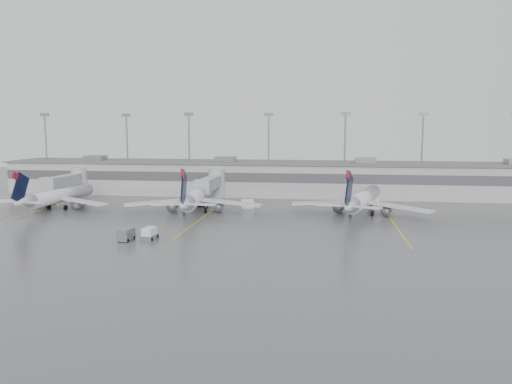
# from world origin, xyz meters

# --- Properties ---
(ground) EXTENTS (260.00, 260.00, 0.00)m
(ground) POSITION_xyz_m (0.00, 0.00, 0.00)
(ground) COLOR #515153
(ground) RESTS_ON ground
(terminal) EXTENTS (152.00, 17.00, 9.45)m
(terminal) POSITION_xyz_m (-0.01, 57.98, 4.17)
(terminal) COLOR #9D9D98
(terminal) RESTS_ON ground
(light_masts) EXTENTS (142.40, 8.00, 20.60)m
(light_masts) POSITION_xyz_m (0.00, 63.75, 12.03)
(light_masts) COLOR gray
(light_masts) RESTS_ON ground
(jet_bridge_left) EXTENTS (4.00, 17.20, 7.00)m
(jet_bridge_left) POSITION_xyz_m (-55.50, 45.72, 3.87)
(jet_bridge_left) COLOR #95979A
(jet_bridge_left) RESTS_ON ground
(jet_bridge_right) EXTENTS (4.00, 17.20, 7.00)m
(jet_bridge_right) POSITION_xyz_m (-20.50, 45.72, 3.87)
(jet_bridge_right) COLOR #95979A
(jet_bridge_right) RESTS_ON ground
(stand_markings) EXTENTS (105.25, 40.00, 0.01)m
(stand_markings) POSITION_xyz_m (-0.00, 24.00, 0.01)
(stand_markings) COLOR yellow
(stand_markings) RESTS_ON ground
(jet_far_left) EXTENTS (24.86, 27.95, 9.04)m
(jet_far_left) POSITION_xyz_m (-49.40, 28.77, 2.81)
(jet_far_left) COLOR silver
(jet_far_left) RESTS_ON ground
(jet_mid_left) EXTENTS (27.39, 30.84, 9.99)m
(jet_mid_left) POSITION_xyz_m (-20.34, 29.15, 3.10)
(jet_mid_left) COLOR silver
(jet_mid_left) RESTS_ON ground
(jet_mid_right) EXTENTS (26.38, 29.95, 9.88)m
(jet_mid_right) POSITION_xyz_m (12.45, 30.82, 3.07)
(jet_mid_right) COLOR silver
(jet_mid_right) RESTS_ON ground
(baggage_tug) EXTENTS (2.09, 3.01, 1.84)m
(baggage_tug) POSITION_xyz_m (-20.99, 4.62, 0.72)
(baggage_tug) COLOR white
(baggage_tug) RESTS_ON ground
(baggage_cart) EXTENTS (1.88, 2.98, 1.83)m
(baggage_cart) POSITION_xyz_m (-24.19, 3.42, 0.95)
(baggage_cart) COLOR slate
(baggage_cart) RESTS_ON ground
(gse_uld_a) EXTENTS (3.15, 2.72, 1.88)m
(gse_uld_a) POSITION_xyz_m (-51.79, 39.47, 0.94)
(gse_uld_a) COLOR white
(gse_uld_a) RESTS_ON ground
(gse_uld_b) EXTENTS (2.93, 2.33, 1.81)m
(gse_uld_b) POSITION_xyz_m (-10.80, 35.55, 0.91)
(gse_uld_b) COLOR white
(gse_uld_b) RESTS_ON ground
(gse_uld_c) EXTENTS (2.62, 1.81, 1.80)m
(gse_uld_c) POSITION_xyz_m (15.87, 44.76, 0.90)
(gse_uld_c) COLOR white
(gse_uld_c) RESTS_ON ground
(gse_loader) EXTENTS (2.09, 3.27, 2.02)m
(gse_loader) POSITION_xyz_m (-24.19, 41.88, 1.01)
(gse_loader) COLOR slate
(gse_loader) RESTS_ON ground
(cone_a) EXTENTS (0.46, 0.46, 0.73)m
(cone_a) POSITION_xyz_m (-48.03, 38.21, 0.37)
(cone_a) COLOR orange
(cone_a) RESTS_ON ground
(cone_b) EXTENTS (0.45, 0.45, 0.72)m
(cone_b) POSITION_xyz_m (-23.21, 40.53, 0.36)
(cone_b) COLOR orange
(cone_b) RESTS_ON ground
(cone_c) EXTENTS (0.39, 0.39, 0.62)m
(cone_c) POSITION_xyz_m (20.26, 40.19, 0.31)
(cone_c) COLOR orange
(cone_c) RESTS_ON ground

